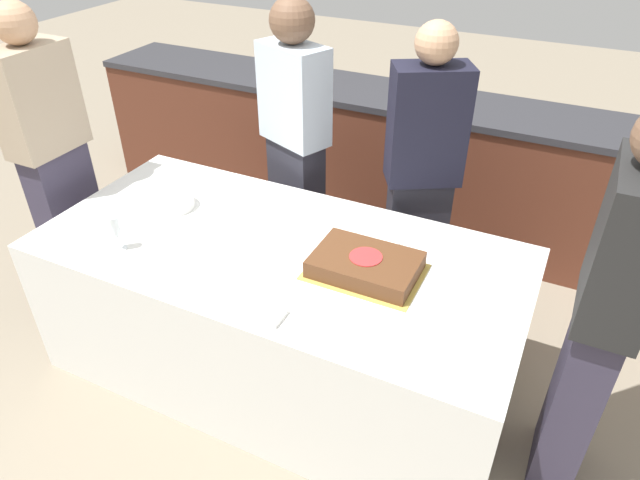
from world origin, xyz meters
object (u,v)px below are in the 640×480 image
Objects in this scene: cake at (365,265)px; person_seated_left at (55,166)px; person_seated_right at (602,320)px; wine_glass at (115,228)px; plate_stack at (173,202)px; person_cutting_cake at (421,179)px; person_standing_back at (295,147)px.

cake is 1.71m from person_seated_left.
person_seated_left reaches higher than person_seated_right.
wine_glass is 0.10× the size of person_seated_right.
person_cutting_cake is (1.04, 0.65, 0.05)m from plate_stack.
person_seated_right is at bearing -0.01° from cake.
cake is 0.73m from person_cutting_cake.
person_seated_right is at bearing 9.26° from wine_glass.
person_seated_left reaches higher than person_cutting_cake.
person_seated_left reaches higher than plate_stack.
wine_glass is at bearing -87.94° from plate_stack.
wine_glass is 1.47m from person_cutting_cake.
cake is 0.28× the size of person_seated_left.
person_seated_left reaches higher than wine_glass.
person_standing_back is at bearing 134.21° from cake.
wine_glass is (0.01, -0.39, 0.08)m from plate_stack.
plate_stack is 0.13× the size of person_standing_back.
person_seated_right reaches higher than cake.
person_seated_right is 0.99× the size of person_standing_back.
cake is 0.29× the size of person_cutting_cake.
wine_glass is at bearing -114.61° from person_seated_left.
person_standing_back is (1.00, 0.73, 0.00)m from person_seated_left.
person_cutting_cake is 0.98× the size of person_standing_back.
person_seated_left is (-0.67, -0.08, 0.08)m from plate_stack.
person_seated_left is 1.24m from person_standing_back.
person_cutting_cake reaches higher than cake.
person_seated_right is at bearing 177.58° from person_standing_back.
plate_stack is 0.74m from person_standing_back.
person_seated_left is 1.02× the size of person_standing_back.
person_cutting_cake is 0.96× the size of person_seated_left.
person_seated_left is at bearing -90.00° from person_seated_right.
cake is 2.85× the size of wine_glass.
person_seated_right is (0.88, -0.00, 0.05)m from cake.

